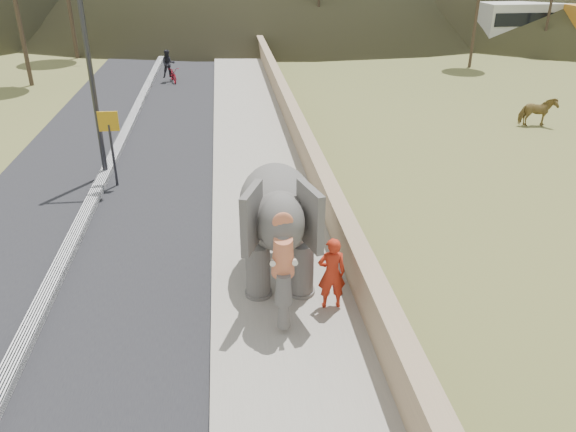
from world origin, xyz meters
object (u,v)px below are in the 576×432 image
(elephant_and_man, at_px, (278,222))
(motorcyclist, at_px, (171,70))
(cow, at_px, (537,112))
(lamppost, at_px, (94,20))

(elephant_and_man, distance_m, motorcyclist, 21.22)
(cow, height_order, elephant_and_man, elephant_and_man)
(lamppost, bearing_deg, elephant_and_man, -55.86)
(lamppost, relative_size, elephant_and_man, 2.14)
(elephant_and_man, height_order, motorcyclist, elephant_and_man)
(cow, bearing_deg, motorcyclist, 58.99)
(lamppost, distance_m, motorcyclist, 14.55)
(cow, height_order, motorcyclist, motorcyclist)
(cow, xyz_separation_m, elephant_and_man, (-11.85, -10.63, 0.86))
(lamppost, bearing_deg, cow, 12.55)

